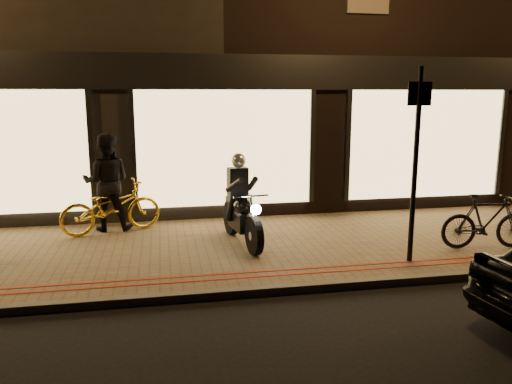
% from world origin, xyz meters
% --- Properties ---
extents(ground, '(90.00, 90.00, 0.00)m').
position_xyz_m(ground, '(0.00, 0.00, 0.00)').
color(ground, black).
rests_on(ground, ground).
extents(sidewalk, '(50.00, 4.00, 0.12)m').
position_xyz_m(sidewalk, '(0.00, 2.00, 0.06)').
color(sidewalk, '#756448').
rests_on(sidewalk, ground).
extents(kerb_stone, '(50.00, 0.14, 0.12)m').
position_xyz_m(kerb_stone, '(0.00, 0.05, 0.06)').
color(kerb_stone, '#59544C').
rests_on(kerb_stone, ground).
extents(red_kerb_lines, '(50.00, 0.26, 0.01)m').
position_xyz_m(red_kerb_lines, '(0.00, 0.55, 0.12)').
color(red_kerb_lines, maroon).
rests_on(red_kerb_lines, sidewalk).
extents(building_row, '(48.00, 10.11, 8.50)m').
position_xyz_m(building_row, '(-0.00, 8.99, 4.25)').
color(building_row, black).
rests_on(building_row, ground).
extents(motorcycle, '(0.66, 1.94, 1.59)m').
position_xyz_m(motorcycle, '(0.03, 2.14, 0.73)').
color(motorcycle, black).
rests_on(motorcycle, sidewalk).
extents(sign_post, '(0.35, 0.09, 3.00)m').
position_xyz_m(sign_post, '(2.50, 0.69, 1.80)').
color(sign_post, black).
rests_on(sign_post, sidewalk).
extents(bicycle_gold, '(1.99, 1.22, 0.99)m').
position_xyz_m(bicycle_gold, '(-2.28, 3.27, 0.61)').
color(bicycle_gold, yellow).
rests_on(bicycle_gold, sidewalk).
extents(bicycle_dark, '(1.62, 0.64, 0.95)m').
position_xyz_m(bicycle_dark, '(4.08, 1.05, 0.59)').
color(bicycle_dark, black).
rests_on(bicycle_dark, sidewalk).
extents(person_dark, '(0.93, 0.74, 1.87)m').
position_xyz_m(person_dark, '(-2.35, 3.49, 1.05)').
color(person_dark, black).
rests_on(person_dark, sidewalk).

